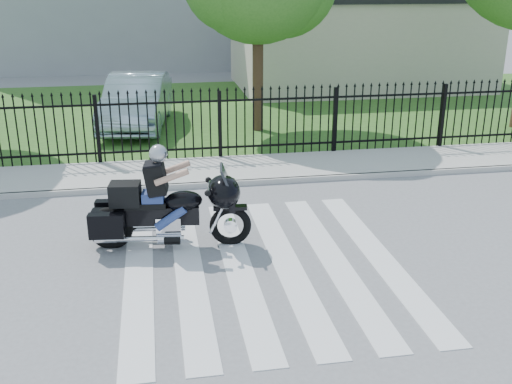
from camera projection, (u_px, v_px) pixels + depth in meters
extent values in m
plane|color=slate|center=(263.00, 265.00, 9.82)|extent=(120.00, 120.00, 0.00)
cube|color=#ADAAA3|center=(225.00, 170.00, 14.43)|extent=(40.00, 2.00, 0.12)
cube|color=#ADAAA3|center=(231.00, 183.00, 13.50)|extent=(40.00, 0.12, 0.12)
cube|color=#2C501B|center=(201.00, 111.00, 20.93)|extent=(40.00, 12.00, 0.02)
cube|color=black|center=(220.00, 147.00, 15.26)|extent=(26.00, 0.04, 0.05)
cube|color=black|center=(219.00, 101.00, 14.85)|extent=(26.00, 0.04, 0.05)
cylinder|color=#382316|center=(258.00, 62.00, 17.69)|extent=(0.32, 0.32, 4.16)
cube|color=beige|center=(358.00, 45.00, 25.17)|extent=(10.00, 6.00, 3.50)
torus|color=black|center=(230.00, 226.00, 10.48)|extent=(0.75, 0.22, 0.74)
torus|color=black|center=(110.00, 228.00, 10.37)|extent=(0.79, 0.25, 0.78)
cube|color=black|center=(159.00, 215.00, 10.33)|extent=(1.41, 0.41, 0.32)
ellipsoid|color=black|center=(183.00, 201.00, 10.27)|extent=(0.71, 0.50, 0.35)
cube|color=black|center=(146.00, 204.00, 10.25)|extent=(0.73, 0.42, 0.11)
cube|color=silver|center=(169.00, 224.00, 10.40)|extent=(0.46, 0.37, 0.32)
ellipsoid|color=black|center=(224.00, 192.00, 10.26)|extent=(0.66, 0.83, 0.58)
cube|color=black|center=(125.00, 194.00, 10.17)|extent=(0.55, 0.46, 0.38)
cube|color=navy|center=(153.00, 197.00, 10.22)|extent=(0.40, 0.36, 0.19)
sphere|color=#A7AAAF|center=(158.00, 154.00, 9.96)|extent=(0.31, 0.31, 0.31)
imported|color=#8FA7B3|center=(137.00, 101.00, 18.50)|extent=(2.34, 5.07, 1.61)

